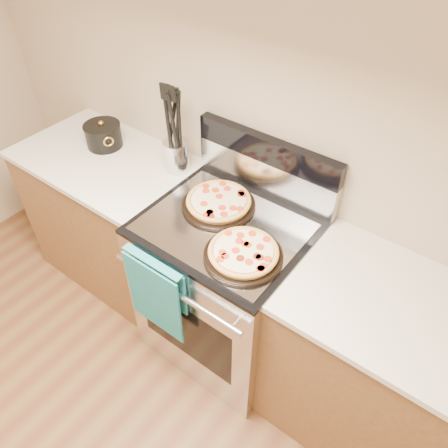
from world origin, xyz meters
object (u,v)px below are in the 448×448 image
Objects in this scene: range_body at (227,288)px; utensil_crock at (176,155)px; pepperoni_pizza_back at (219,202)px; pepperoni_pizza_front at (243,253)px; saucepan at (104,136)px.

range_body is 0.75m from utensil_crock.
pepperoni_pizza_back reaches higher than pepperoni_pizza_front.
range_body is 0.55m from pepperoni_pizza_front.
range_body is 2.61× the size of pepperoni_pizza_back.
pepperoni_pizza_front is at bearing -35.18° from pepperoni_pizza_back.
saucepan is (-1.14, 0.25, 0.02)m from pepperoni_pizza_front.
pepperoni_pizza_front is at bearing -26.42° from utensil_crock.
pepperoni_pizza_front is 1.66× the size of saucepan.
range_body is at bearing 144.16° from pepperoni_pizza_front.
pepperoni_pizza_front is 2.00× the size of utensil_crock.
saucepan is at bearing -170.80° from utensil_crock.
pepperoni_pizza_front is at bearing -35.84° from range_body.
utensil_crock reaches higher than pepperoni_pizza_front.
saucepan is (-0.86, 0.05, 0.02)m from pepperoni_pizza_back.
pepperoni_pizza_back is 0.86m from saucepan.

